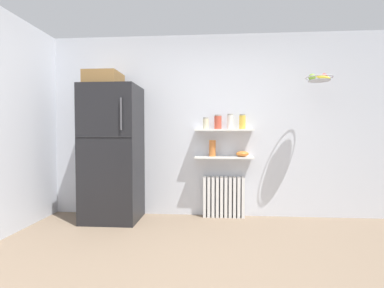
# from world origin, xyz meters

# --- Properties ---
(ground_plane) EXTENTS (7.04, 7.04, 0.00)m
(ground_plane) POSITION_xyz_m (0.00, 0.50, 0.00)
(ground_plane) COLOR #7A6651
(back_wall) EXTENTS (7.04, 0.10, 2.60)m
(back_wall) POSITION_xyz_m (0.00, 2.05, 1.30)
(back_wall) COLOR silver
(back_wall) RESTS_ON ground_plane
(refrigerator) EXTENTS (0.74, 0.67, 2.02)m
(refrigerator) POSITION_xyz_m (-1.22, 1.68, 0.96)
(refrigerator) COLOR black
(refrigerator) RESTS_ON ground_plane
(radiator) EXTENTS (0.58, 0.12, 0.58)m
(radiator) POSITION_xyz_m (0.30, 1.92, 0.29)
(radiator) COLOR white
(radiator) RESTS_ON ground_plane
(wall_shelf_lower) EXTENTS (0.82, 0.22, 0.02)m
(wall_shelf_lower) POSITION_xyz_m (0.30, 1.89, 0.85)
(wall_shelf_lower) COLOR white
(wall_shelf_upper) EXTENTS (0.82, 0.22, 0.02)m
(wall_shelf_upper) POSITION_xyz_m (0.30, 1.89, 1.24)
(wall_shelf_upper) COLOR white
(storage_jar_0) EXTENTS (0.08, 0.08, 0.17)m
(storage_jar_0) POSITION_xyz_m (0.05, 1.89, 1.33)
(storage_jar_0) COLOR beige
(storage_jar_0) RESTS_ON wall_shelf_upper
(storage_jar_1) EXTENTS (0.10, 0.10, 0.20)m
(storage_jar_1) POSITION_xyz_m (0.22, 1.89, 1.35)
(storage_jar_1) COLOR #C64C38
(storage_jar_1) RESTS_ON wall_shelf_upper
(storage_jar_2) EXTENTS (0.09, 0.09, 0.21)m
(storage_jar_2) POSITION_xyz_m (0.39, 1.89, 1.35)
(storage_jar_2) COLOR silver
(storage_jar_2) RESTS_ON wall_shelf_upper
(storage_jar_3) EXTENTS (0.09, 0.09, 0.21)m
(storage_jar_3) POSITION_xyz_m (0.56, 1.89, 1.35)
(storage_jar_3) COLOR yellow
(storage_jar_3) RESTS_ON wall_shelf_upper
(vase) EXTENTS (0.09, 0.09, 0.23)m
(vase) POSITION_xyz_m (0.14, 1.89, 0.98)
(vase) COLOR #CC7033
(vase) RESTS_ON wall_shelf_lower
(shelf_bowl) EXTENTS (0.18, 0.18, 0.08)m
(shelf_bowl) POSITION_xyz_m (0.56, 1.89, 0.90)
(shelf_bowl) COLOR orange
(shelf_bowl) RESTS_ON wall_shelf_lower
(hanging_fruit_basket) EXTENTS (0.33, 0.33, 0.10)m
(hanging_fruit_basket) POSITION_xyz_m (1.50, 1.65, 1.89)
(hanging_fruit_basket) COLOR #B2B2B7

